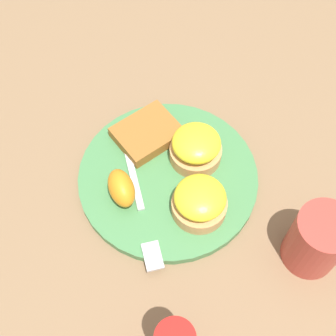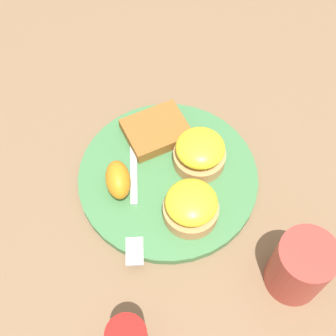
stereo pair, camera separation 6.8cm
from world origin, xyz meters
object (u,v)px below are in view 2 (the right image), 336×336
sandwich_benedict_right (201,154)px  hashbrown_patty (156,131)px  orange_wedge (118,180)px  cup (301,266)px  sandwich_benedict_left (193,206)px  fork (134,209)px

sandwich_benedict_right → hashbrown_patty: bearing=115.2°
orange_wedge → cup: cup is taller
sandwich_benedict_left → fork: size_ratio=0.43×
sandwich_benedict_right → hashbrown_patty: size_ratio=0.83×
cup → fork: bearing=130.1°
sandwich_benedict_right → orange_wedge: 0.13m
sandwich_benedict_left → fork: (-0.07, 0.04, -0.02)m
orange_wedge → cup: size_ratio=0.56×
sandwich_benedict_left → fork: bearing=150.1°
sandwich_benedict_left → sandwich_benedict_right: same height
sandwich_benedict_left → cup: (0.08, -0.14, 0.01)m
fork → hashbrown_patty: bearing=51.1°
sandwich_benedict_right → fork: bearing=-166.8°
hashbrown_patty → cup: cup is taller
hashbrown_patty → fork: 0.14m
hashbrown_patty → orange_wedge: orange_wedge is taller
cup → sandwich_benedict_right: bearing=98.4°
orange_wedge → fork: 0.05m
sandwich_benedict_right → cup: (0.03, -0.21, 0.01)m
sandwich_benedict_left → hashbrown_patty: sandwich_benedict_left is taller
sandwich_benedict_right → orange_wedge: bearing=172.9°
sandwich_benedict_left → orange_wedge: bearing=131.6°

